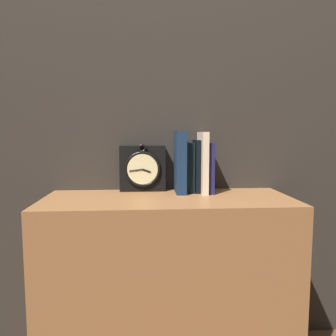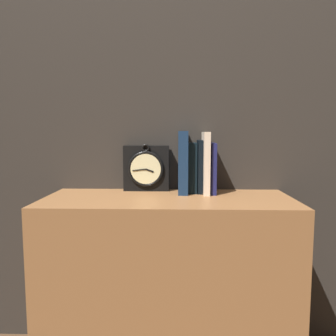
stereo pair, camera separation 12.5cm
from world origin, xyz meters
The scene contains 8 objects.
wall_back centered at (0.00, 0.22, 1.30)m, with size 6.00×0.05×2.60m.
bookshelf centered at (0.00, 0.00, 0.35)m, with size 0.96×0.39×0.70m.
clock centered at (-0.10, 0.16, 0.80)m, with size 0.20×0.06×0.20m.
book_slot0_navy centered at (0.06, 0.11, 0.83)m, with size 0.04×0.15×0.26m.
book_slot1_black centered at (0.10, 0.13, 0.81)m, with size 0.04×0.11×0.21m.
book_slot2_black centered at (0.13, 0.13, 0.81)m, with size 0.02×0.12×0.22m.
book_slot3_cream centered at (0.15, 0.11, 0.83)m, with size 0.02×0.15×0.25m.
book_slot4_navy centered at (0.18, 0.12, 0.81)m, with size 0.02×0.14×0.21m.
Camera 1 is at (-0.09, -1.24, 0.95)m, focal length 35.00 mm.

